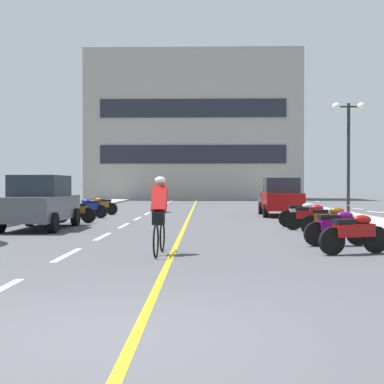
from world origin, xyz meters
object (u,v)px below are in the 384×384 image
at_px(motorcycle_1, 355,232).
at_px(motorcycle_4, 311,216).
at_px(motorcycle_3, 330,220).
at_px(motorcycle_7, 89,207).
at_px(cyclist_rider, 159,213).
at_px(motorcycle_5, 303,214).
at_px(motorcycle_8, 102,205).
at_px(street_lamp_mid, 349,133).
at_px(motorcycle_6, 74,211).
at_px(parked_car_mid, 281,197).
at_px(motorcycle_2, 338,227).
at_px(parked_car_near, 40,202).

distance_m(motorcycle_1, motorcycle_4, 5.83).
relative_size(motorcycle_3, motorcycle_7, 1.01).
height_order(motorcycle_3, cyclist_rider, cyclist_rider).
distance_m(motorcycle_5, motorcycle_8, 11.33).
xyz_separation_m(street_lamp_mid, motorcycle_7, (-11.60, 0.00, -3.34)).
bearing_deg(motorcycle_4, motorcycle_6, 159.09).
bearing_deg(parked_car_mid, motorcycle_2, -91.93).
xyz_separation_m(motorcycle_6, motorcycle_7, (-0.07, 3.01, 0.00)).
distance_m(motorcycle_1, motorcycle_8, 16.85).
bearing_deg(motorcycle_5, motorcycle_8, 139.37).
distance_m(motorcycle_1, motorcycle_5, 7.25).
distance_m(parked_car_mid, motorcycle_1, 13.95).
bearing_deg(motorcycle_1, street_lamp_mid, 75.36).
xyz_separation_m(motorcycle_3, motorcycle_5, (-0.21, 3.18, 0.00)).
xyz_separation_m(parked_car_near, cyclist_rider, (4.57, -6.29, -0.03)).
height_order(motorcycle_3, motorcycle_7, same).
bearing_deg(motorcycle_5, motorcycle_2, -92.17).
bearing_deg(motorcycle_2, parked_car_near, 152.05).
height_order(motorcycle_1, cyclist_rider, cyclist_rider).
distance_m(parked_car_near, motorcycle_4, 9.06).
bearing_deg(motorcycle_6, motorcycle_3, -29.72).
relative_size(parked_car_mid, motorcycle_5, 2.50).
bearing_deg(motorcycle_8, motorcycle_6, -89.99).
xyz_separation_m(parked_car_mid, motorcycle_6, (-8.80, -4.83, -0.44)).
height_order(motorcycle_6, cyclist_rider, cyclist_rider).
distance_m(street_lamp_mid, motorcycle_7, 12.07).
distance_m(parked_car_mid, motorcycle_3, 9.87).
bearing_deg(motorcycle_5, parked_car_near, -173.59).
bearing_deg(parked_car_near, motorcycle_4, -2.60).
distance_m(motorcycle_1, cyclist_rider, 4.27).
bearing_deg(motorcycle_4, parked_car_mid, 88.53).
relative_size(motorcycle_3, cyclist_rider, 0.95).
bearing_deg(motorcycle_5, cyclist_rider, -121.52).
distance_m(parked_car_mid, motorcycle_2, 12.40).
bearing_deg(parked_car_near, motorcycle_2, -27.95).
bearing_deg(motorcycle_1, motorcycle_2, 89.25).
relative_size(motorcycle_8, cyclist_rider, 0.93).
relative_size(motorcycle_7, motorcycle_8, 1.01).
xyz_separation_m(parked_car_mid, motorcycle_8, (-8.80, 0.70, -0.44)).
distance_m(motorcycle_5, motorcycle_7, 9.94).
bearing_deg(motorcycle_8, motorcycle_2, -57.35).
distance_m(street_lamp_mid, motorcycle_4, 7.71).
bearing_deg(motorcycle_2, motorcycle_3, 80.45).
height_order(parked_car_near, motorcycle_6, parked_car_near).
bearing_deg(cyclist_rider, parked_car_near, 125.99).
distance_m(parked_car_near, motorcycle_2, 10.01).
xyz_separation_m(motorcycle_5, motorcycle_7, (-8.67, 4.87, 0.00)).
distance_m(street_lamp_mid, parked_car_mid, 4.37).
bearing_deg(motorcycle_1, motorcycle_6, 132.57).
bearing_deg(motorcycle_3, motorcycle_5, 93.77).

